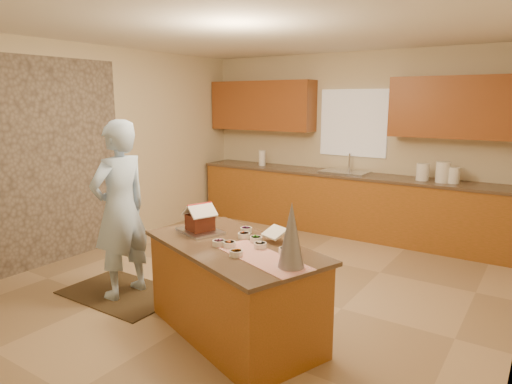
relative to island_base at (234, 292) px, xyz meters
The scene contains 26 objects.
floor 1.13m from the island_base, 114.74° to the left, with size 5.50×5.50×0.00m, color tan.
ceiling 2.54m from the island_base, 114.74° to the left, with size 5.50×5.50×0.00m, color silver.
wall_back 3.86m from the island_base, 96.82° to the left, with size 5.50×5.50×0.00m, color beige.
wall_left 3.24m from the island_base, 161.88° to the left, with size 5.50×5.50×0.00m, color beige.
stone_accent 3.05m from the island_base, behind, with size 2.50×2.50×0.00m, color gray.
window_curtain 3.92m from the island_base, 96.87° to the left, with size 1.05×0.03×1.00m, color white.
back_counter_base 3.44m from the island_base, 97.41° to the left, with size 4.80×0.60×0.88m, color #9B4F20.
back_counter_top 3.48m from the island_base, 97.41° to the left, with size 4.85×0.63×0.04m, color brown.
upper_cabinet_left 4.33m from the island_base, 119.44° to the left, with size 1.85×0.35×0.80m, color #994820.
upper_cabinet_right 4.00m from the island_base, 72.62° to the left, with size 1.85×0.35×0.80m, color #994820.
sink 3.48m from the island_base, 97.41° to the left, with size 0.70×0.45×0.12m, color silver.
faucet 3.68m from the island_base, 97.04° to the left, with size 0.03×0.03×0.28m, color silver.
island_base is the anchor object (origin of this frame).
island_top 0.41m from the island_base, 116.57° to the right, with size 1.66×0.86×0.04m, color brown.
table_runner 0.58m from the island_base, 20.31° to the right, with size 0.88×0.32×0.01m, color #B41B0C.
baking_tray 0.65m from the island_base, 164.89° to the left, with size 0.41×0.30×0.02m, color silver.
cookbook 0.62m from the island_base, 48.15° to the left, with size 0.19×0.02×0.16m, color white.
tinsel_tree 0.96m from the island_base, 16.64° to the right, with size 0.19×0.19×0.48m, color #A5A5B1.
rug 1.53m from the island_base, behind, with size 1.22×0.80×0.01m, color black.
boy 1.52m from the island_base, behind, with size 0.66×0.43×1.80m, color #ADCFF6.
canister_a 3.54m from the island_base, 78.66° to the left, with size 0.17×0.17×0.23m, color white.
canister_b 3.60m from the island_base, 74.51° to the left, with size 0.19×0.19×0.27m, color white.
canister_c 3.64m from the island_base, 72.37° to the left, with size 0.15×0.15×0.21m, color white.
paper_towel 3.97m from the island_base, 119.25° to the left, with size 0.12×0.12×0.25m, color white.
gingerbread_house 0.72m from the island_base, 164.89° to the left, with size 0.31×0.31×0.25m.
candy_bowls 0.46m from the island_base, 23.38° to the left, with size 0.69×0.67×0.05m.
Camera 1 is at (2.61, -3.88, 2.00)m, focal length 31.87 mm.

